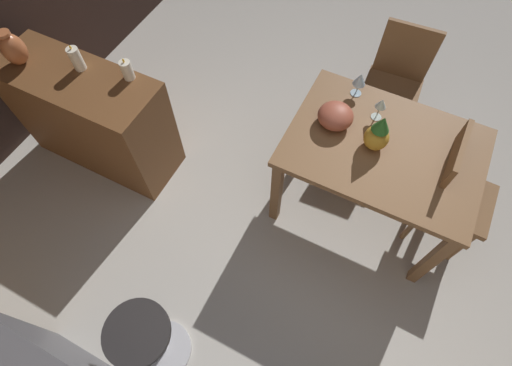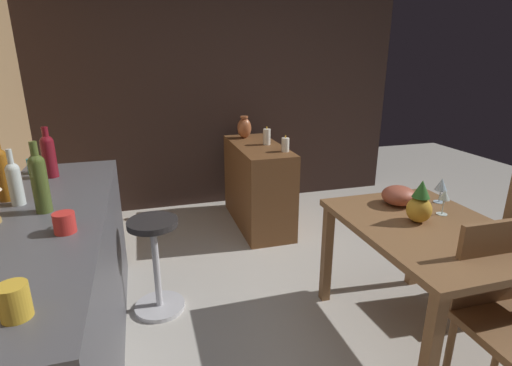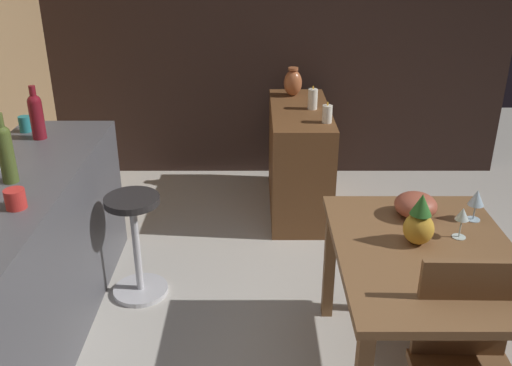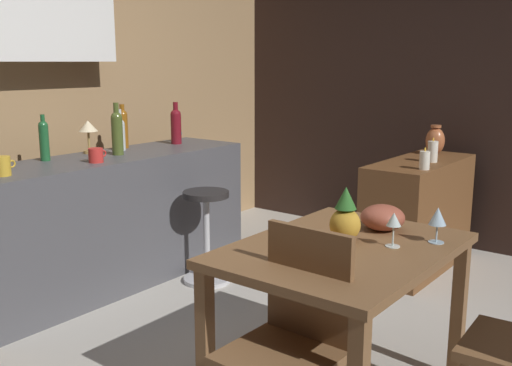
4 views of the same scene
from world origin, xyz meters
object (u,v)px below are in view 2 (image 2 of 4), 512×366
Objects in this scene: cup_teal at (33,166)px; wine_bottle_ruby at (49,154)px; bar_stool at (156,263)px; sideboard_cabinet at (258,185)px; chair_near_window at (500,311)px; wine_glass_right at (441,185)px; wine_bottle_olive at (39,180)px; dining_table at (428,242)px; wine_glass_left at (445,196)px; wine_bottle_amber at (2,172)px; pillar_candle_tall at (267,137)px; vase_copper at (244,128)px; pineapple_centerpiece at (420,204)px; cup_red at (65,223)px; fruit_bowl at (399,196)px; wine_bottle_clear at (15,181)px; pillar_candle_short at (285,145)px; cup_mustard at (15,301)px.

wine_bottle_ruby is at bearing -133.26° from cup_teal.
bar_stool is at bearing -117.64° from wine_bottle_ruby.
chair_near_window is at bearing -168.42° from sideboard_cabinet.
wine_bottle_olive is (0.11, 2.30, 0.21)m from wine_glass_right.
wine_glass_left is (0.12, -0.18, 0.21)m from dining_table.
wine_bottle_amber is 2.27m from pillar_candle_tall.
vase_copper is (0.37, 0.13, 0.03)m from pillar_candle_tall.
wine_glass_right is 0.40m from pineapple_centerpiece.
pillar_candle_tall is at bearing -68.31° from cup_teal.
chair_near_window is 2.81× the size of wine_bottle_amber.
cup_teal is (0.76, 0.21, -0.12)m from wine_bottle_olive.
cup_red is at bearing 147.26° from vase_copper.
fruit_bowl is (-1.58, -0.46, 0.39)m from sideboard_cabinet.
wine_bottle_clear is at bearing -139.02° from wine_bottle_amber.
pillar_candle_short is (1.03, -1.87, -0.15)m from wine_bottle_clear.
cup_mustard is at bearing -169.52° from cup_teal.
wine_glass_right is at bearing -108.99° from cup_teal.
wine_bottle_amber is 2.17m from pillar_candle_short.
vase_copper is (1.87, -1.52, -0.14)m from wine_bottle_olive.
sideboard_cabinet is 2.00m from cup_teal.
sideboard_cabinet is at bearing -54.53° from wine_bottle_amber.
cup_teal is (0.52, -0.02, -0.11)m from wine_bottle_amber.
vase_copper reaches higher than cup_mustard.
wine_bottle_amber is 0.91× the size of wine_bottle_olive.
wine_bottle_olive is (0.86, 2.05, 0.57)m from chair_near_window.
cup_teal is 0.59× the size of pillar_candle_tall.
wine_bottle_amber reaches higher than wine_glass_left.
wine_glass_left is at bearing -100.42° from wine_bottle_clear.
chair_near_window is 5.93× the size of wine_glass_left.
cup_mustard is at bearing -173.80° from wine_bottle_olive.
fruit_bowl is at bearing 35.75° from wine_glass_left.
fruit_bowl is at bearing 1.86° from chair_near_window.
wine_bottle_clear reaches higher than chair_near_window.
sideboard_cabinet is 1.58m from bar_stool.
dining_table is at bearing 6.26° from chair_near_window.
cup_mustard is at bearing 161.08° from bar_stool.
sideboard_cabinet is at bearing 16.29° from fruit_bowl.
pillar_candle_tall is at bearing 9.59° from chair_near_window.
cup_teal is (1.04, 2.38, 0.10)m from wine_glass_left.
wine_bottle_clear is at bearing 171.43° from wine_bottle_ruby.
wine_bottle_olive is 2.41m from vase_copper.
vase_copper is at bearing -39.23° from wine_bottle_olive.
bar_stool is 1.84m from wine_glass_left.
pillar_candle_short is at bearing -47.22° from cup_red.
wine_bottle_olive is at bearing 80.53° from pineapple_centerpiece.
wine_bottle_ruby reaches higher than pillar_candle_tall.
cup_mustard is (-2.40, 1.47, 0.55)m from sideboard_cabinet.
wine_bottle_olive is 2.09m from pillar_candle_short.
pillar_candle_tall is at bearing -40.23° from cup_red.
pineapple_centerpiece is 0.83× the size of wine_bottle_clear.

